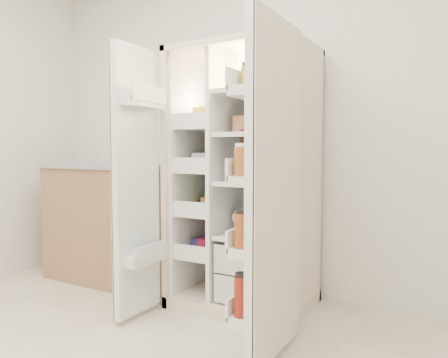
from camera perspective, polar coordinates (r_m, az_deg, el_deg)
The scene contains 5 objects.
wall_back at distance 3.39m, azimuth 3.98°, elevation 8.13°, with size 4.00×0.02×2.70m, color silver.
refrigerator at distance 3.03m, azimuth 3.40°, elevation -2.86°, with size 0.92×0.70×1.80m.
freezer_door at distance 2.80m, azimuth -11.66°, elevation -0.44°, with size 0.15×0.40×1.72m.
fridge_door at distance 2.19m, azimuth 6.29°, elevation -2.01°, with size 0.17×0.58×1.72m.
kitchen_counter at distance 3.70m, azimuth -12.79°, elevation -5.54°, with size 1.37×0.73×0.99m.
Camera 1 is at (1.47, -1.04, 1.10)m, focal length 34.00 mm.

